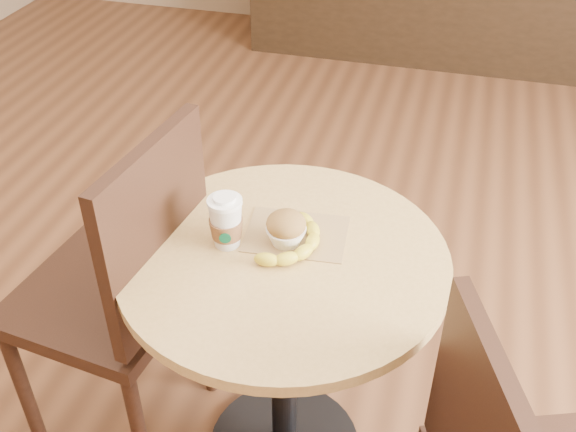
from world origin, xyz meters
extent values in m
cylinder|color=black|center=(-0.10, 0.09, 0.38)|extent=(0.07, 0.07, 0.72)
cylinder|color=tan|center=(-0.10, 0.09, 0.73)|extent=(0.77, 0.77, 0.03)
cube|color=black|center=(-0.59, 0.08, 0.50)|extent=(0.49, 0.49, 0.04)
cylinder|color=black|center=(-0.76, 0.29, 0.25)|extent=(0.04, 0.04, 0.50)
cylinder|color=black|center=(-0.80, -0.08, 0.25)|extent=(0.04, 0.04, 0.50)
cylinder|color=black|center=(-0.38, 0.25, 0.25)|extent=(0.04, 0.04, 0.50)
cylinder|color=black|center=(-0.43, -0.13, 0.25)|extent=(0.04, 0.04, 0.50)
cube|color=black|center=(-0.40, 0.06, 0.78)|extent=(0.08, 0.42, 0.47)
cube|color=#99784A|center=(-0.09, 0.17, 0.75)|extent=(0.25, 0.20, 0.00)
cylinder|color=white|center=(-0.24, 0.09, 0.87)|extent=(0.08, 0.08, 0.01)
cylinder|color=white|center=(-0.24, 0.09, 0.88)|extent=(0.05, 0.05, 0.01)
cylinder|color=#07492A|center=(-0.22, 0.05, 0.80)|extent=(0.03, 0.01, 0.03)
ellipsoid|color=olive|center=(-0.10, 0.13, 0.81)|extent=(0.09, 0.09, 0.06)
ellipsoid|color=#FCECC9|center=(-0.10, 0.13, 0.83)|extent=(0.03, 0.03, 0.02)
camera|label=1|loc=(0.23, -1.06, 1.75)|focal=42.00mm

